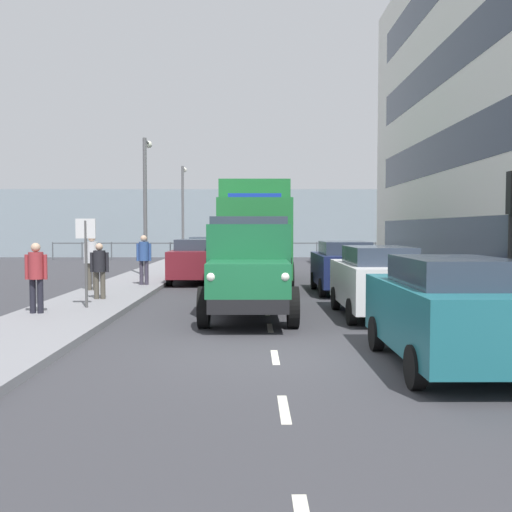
# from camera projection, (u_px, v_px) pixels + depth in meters

# --- Properties ---
(ground_plane) EXTENTS (80.00, 80.00, 0.00)m
(ground_plane) POSITION_uv_depth(u_px,v_px,m) (264.00, 291.00, 20.00)
(ground_plane) COLOR #38383D
(sidewalk_left) EXTENTS (2.54, 40.51, 0.15)m
(sidewalk_left) POSITION_uv_depth(u_px,v_px,m) (404.00, 289.00, 20.03)
(sidewalk_left) COLOR gray
(sidewalk_left) RESTS_ON ground_plane
(sidewalk_right) EXTENTS (2.54, 40.51, 0.15)m
(sidewalk_right) POSITION_uv_depth(u_px,v_px,m) (123.00, 289.00, 19.97)
(sidewalk_right) COLOR gray
(sidewalk_right) RESTS_ON ground_plane
(road_centreline_markings) EXTENTS (0.12, 35.56, 0.01)m
(road_centreline_markings) POSITION_uv_depth(u_px,v_px,m) (264.00, 294.00, 18.92)
(road_centreline_markings) COLOR silver
(road_centreline_markings) RESTS_ON ground_plane
(sea_horizon) EXTENTS (80.00, 0.80, 5.00)m
(sea_horizon) POSITION_uv_depth(u_px,v_px,m) (258.00, 223.00, 43.11)
(sea_horizon) COLOR #84939E
(sea_horizon) RESTS_ON ground_plane
(seawall_railing) EXTENTS (28.08, 0.08, 1.20)m
(seawall_railing) POSITION_uv_depth(u_px,v_px,m) (258.00, 246.00, 39.59)
(seawall_railing) COLOR #4C5156
(seawall_railing) RESTS_ON ground_plane
(truck_vintage_green) EXTENTS (2.17, 5.64, 2.43)m
(truck_vintage_green) POSITION_uv_depth(u_px,v_px,m) (249.00, 269.00, 13.85)
(truck_vintage_green) COLOR black
(truck_vintage_green) RESTS_ON ground_plane
(lorry_cargo_green) EXTENTS (2.58, 8.20, 3.87)m
(lorry_cargo_green) POSITION_uv_depth(u_px,v_px,m) (254.00, 230.00, 22.05)
(lorry_cargo_green) COLOR #1E7033
(lorry_cargo_green) RESTS_ON ground_plane
(car_teal_kerbside_near) EXTENTS (1.84, 4.00, 1.72)m
(car_teal_kerbside_near) POSITION_uv_depth(u_px,v_px,m) (448.00, 310.00, 8.97)
(car_teal_kerbside_near) COLOR #1E6670
(car_teal_kerbside_near) RESTS_ON ground_plane
(car_white_kerbside_1) EXTENTS (1.81, 4.05, 1.72)m
(car_white_kerbside_1) POSITION_uv_depth(u_px,v_px,m) (377.00, 280.00, 14.12)
(car_white_kerbside_1) COLOR white
(car_white_kerbside_1) RESTS_ON ground_plane
(car_navy_kerbside_2) EXTENTS (1.88, 3.97, 1.72)m
(car_navy_kerbside_2) POSITION_uv_depth(u_px,v_px,m) (343.00, 266.00, 19.27)
(car_navy_kerbside_2) COLOR navy
(car_navy_kerbside_2) RESTS_ON ground_plane
(car_maroon_oppositeside_0) EXTENTS (1.84, 4.18, 1.72)m
(car_maroon_oppositeside_0) POSITION_uv_depth(u_px,v_px,m) (195.00, 260.00, 22.86)
(car_maroon_oppositeside_0) COLOR maroon
(car_maroon_oppositeside_0) RESTS_ON ground_plane
(car_silver_oppositeside_1) EXTENTS (1.84, 4.46, 1.72)m
(car_silver_oppositeside_1) POSITION_uv_depth(u_px,v_px,m) (206.00, 254.00, 28.17)
(car_silver_oppositeside_1) COLOR #B7BABF
(car_silver_oppositeside_1) RESTS_ON ground_plane
(pedestrian_in_dark_coat) EXTENTS (0.53, 0.34, 1.66)m
(pedestrian_in_dark_coat) POSITION_uv_depth(u_px,v_px,m) (36.00, 272.00, 13.69)
(pedestrian_in_dark_coat) COLOR black
(pedestrian_in_dark_coat) RESTS_ON sidewalk_right
(pedestrian_near_railing) EXTENTS (0.53, 0.34, 1.58)m
(pedestrian_near_railing) POSITION_uv_depth(u_px,v_px,m) (99.00, 266.00, 16.45)
(pedestrian_near_railing) COLOR #4C473D
(pedestrian_near_railing) RESTS_ON sidewalk_right
(pedestrian_strolling) EXTENTS (0.53, 0.34, 1.81)m
(pedestrian_strolling) POSITION_uv_depth(u_px,v_px,m) (92.00, 257.00, 18.75)
(pedestrian_strolling) COLOR #4C473D
(pedestrian_strolling) RESTS_ON sidewalk_right
(pedestrian_couple_a) EXTENTS (0.53, 0.34, 1.76)m
(pedestrian_couple_a) POSITION_uv_depth(u_px,v_px,m) (144.00, 256.00, 20.55)
(pedestrian_couple_a) COLOR #383342
(pedestrian_couple_a) RESTS_ON sidewalk_right
(lamp_post_promenade) EXTENTS (0.32, 1.14, 5.77)m
(lamp_post_promenade) POSITION_uv_depth(u_px,v_px,m) (146.00, 193.00, 24.45)
(lamp_post_promenade) COLOR #59595B
(lamp_post_promenade) RESTS_ON sidewalk_right
(lamp_post_far) EXTENTS (0.32, 1.14, 5.88)m
(lamp_post_far) POSITION_uv_depth(u_px,v_px,m) (183.00, 204.00, 36.54)
(lamp_post_far) COLOR #59595B
(lamp_post_far) RESTS_ON sidewalk_right
(street_sign) EXTENTS (0.50, 0.07, 2.25)m
(street_sign) POSITION_uv_depth(u_px,v_px,m) (86.00, 247.00, 14.64)
(street_sign) COLOR #4C4C4C
(street_sign) RESTS_ON sidewalk_right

